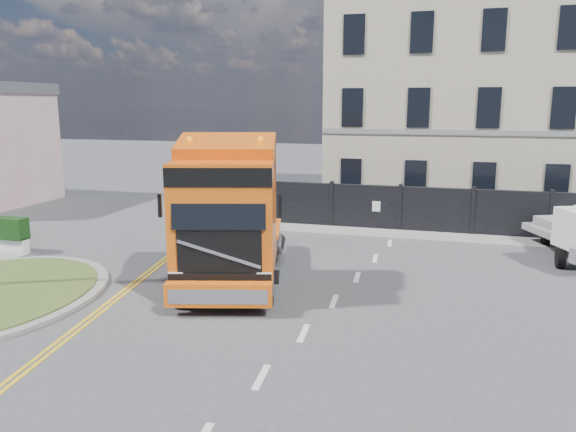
% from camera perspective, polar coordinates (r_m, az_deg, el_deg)
% --- Properties ---
extents(ground, '(120.00, 120.00, 0.00)m').
position_cam_1_polar(ground, '(17.22, -4.81, -7.30)').
color(ground, '#424244').
rests_on(ground, ground).
extents(hoarding_fence, '(18.80, 0.25, 2.00)m').
position_cam_1_polar(hoarding_fence, '(24.69, 17.19, 0.37)').
color(hoarding_fence, black).
rests_on(hoarding_fence, ground).
extents(georgian_building, '(12.30, 10.30, 12.80)m').
position_cam_1_polar(georgian_building, '(31.77, 16.39, 11.43)').
color(georgian_building, '#BDAE96').
rests_on(georgian_building, ground).
extents(pavement_far, '(20.00, 1.60, 0.12)m').
position_cam_1_polar(pavement_far, '(23.99, 15.80, -2.16)').
color(pavement_far, gray).
rests_on(pavement_far, ground).
extents(truck, '(4.60, 7.93, 4.47)m').
position_cam_1_polar(truck, '(16.88, -6.04, -0.64)').
color(truck, black).
rests_on(truck, ground).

